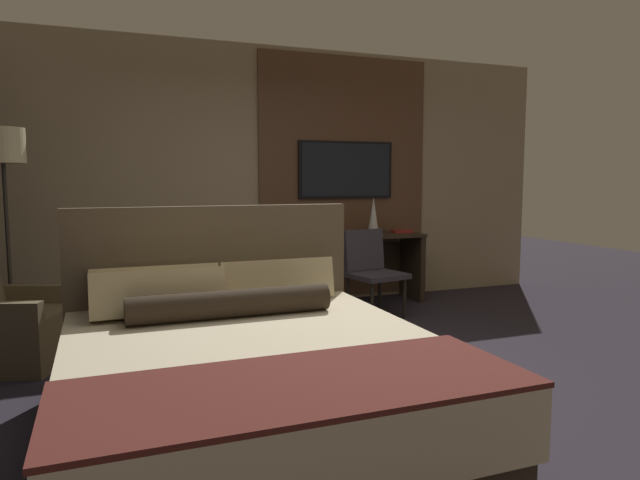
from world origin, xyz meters
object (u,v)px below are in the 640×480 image
Objects in this scene: bed at (249,374)px; tv at (346,170)px; vase_short at (329,226)px; desk at (354,258)px; vase_tall at (373,215)px; desk_chair at (371,265)px; armchair_by_window at (10,330)px; book at (402,231)px; floor_lamp at (3,164)px.

tv is (1.89, 2.99, 1.16)m from bed.
tv reaches higher than vase_short.
bed reaches higher than desk.
vase_short is (-0.58, -0.10, -0.09)m from vase_tall.
desk_chair is 0.93× the size of armchair_by_window.
desk_chair is 3.85× the size of vase_short.
book is (0.59, -0.03, 0.28)m from desk.
floor_lamp reaches higher than desk.
armchair_by_window is 0.52× the size of floor_lamp.
tv reaches higher than desk_chair.
floor_lamp is 7.91× the size of vase_short.
floor_lamp is at bearing 122.64° from bed.
book is (2.49, 2.73, 0.47)m from bed.
tv is 3.41m from floor_lamp.
desk_chair is at bearing -95.61° from tv.
vase_short is 0.96× the size of book.
vase_tall is (0.23, -0.23, -0.51)m from tv.
desk is at bearing 9.25° from floor_lamp.
desk_chair is (-0.08, -0.80, -0.97)m from tv.
floor_lamp reaches higher than desk_chair.
desk is at bearing -90.00° from tv.
armchair_by_window is 1.33m from floor_lamp.
bed is 2.89m from floor_lamp.
book is (0.59, -0.25, -0.69)m from tv.
book is (0.36, -0.02, -0.19)m from vase_tall.
armchair_by_window is at bearing 128.24° from bed.
vase_tall is at bearing 8.43° from floor_lamp.
vase_tall is at bearing 177.14° from book.
bed reaches higher than armchair_by_window.
vase_tall is 1.72× the size of book.
vase_short is at bearing 107.82° from desk_chair.
floor_lamp is 4.01m from book.
bed is 3.54m from vase_tall.
book is at bearing -2.86° from vase_tall.
tv is 1.27m from desk_chair.
desk is at bearing -53.61° from armchair_by_window.
armchair_by_window is at bearing -162.86° from desk.
vase_short is 0.95m from book.
tv is 5.03× the size of vase_short.
vase_tall is 0.59m from vase_short.
bed is 2.84m from desk_chair.
floor_lamp is at bearing -170.75° from desk.
desk is 3.76× the size of vase_tall.
book is at bearing -23.13° from tv.
vase_tall reaches higher than book.
bed is 1.48× the size of desk.
tv is 3.71m from armchair_by_window.
desk_chair is 0.66m from vase_short.
floor_lamp is (-3.32, -0.76, 0.02)m from tv.
floor_lamp is at bearing -171.57° from vase_tall.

